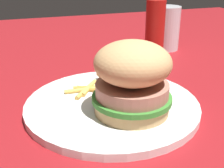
% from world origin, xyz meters
% --- Properties ---
extents(ground_plane, '(1.60, 1.60, 0.00)m').
position_xyz_m(ground_plane, '(0.00, 0.00, 0.00)').
color(ground_plane, maroon).
extents(plate, '(0.27, 0.27, 0.01)m').
position_xyz_m(plate, '(-0.02, -0.01, 0.01)').
color(plate, white).
rests_on(plate, ground_plane).
extents(sandwich, '(0.12, 0.12, 0.11)m').
position_xyz_m(sandwich, '(0.00, -0.05, 0.06)').
color(sandwich, tan).
rests_on(sandwich, plate).
extents(fries_pile, '(0.08, 0.08, 0.01)m').
position_xyz_m(fries_pile, '(-0.04, 0.04, 0.02)').
color(fries_pile, gold).
rests_on(fries_pile, plate).
extents(drink_glass, '(0.07, 0.07, 0.11)m').
position_xyz_m(drink_glass, '(0.22, 0.26, 0.05)').
color(drink_glass, silver).
rests_on(drink_glass, ground_plane).
extents(ketchup_bottle, '(0.04, 0.04, 0.14)m').
position_xyz_m(ketchup_bottle, '(0.16, 0.20, 0.07)').
color(ketchup_bottle, '#B21914').
rests_on(ketchup_bottle, ground_plane).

